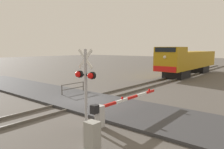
% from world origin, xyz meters
% --- Properties ---
extents(ground_plane, '(160.00, 160.00, 0.00)m').
position_xyz_m(ground_plane, '(0.00, 0.00, 0.00)').
color(ground_plane, '#514C47').
extents(rail_track_left, '(0.08, 80.00, 0.15)m').
position_xyz_m(rail_track_left, '(-0.72, 0.00, 0.07)').
color(rail_track_left, '#59544C').
rests_on(rail_track_left, ground_plane).
extents(rail_track_right, '(0.08, 80.00, 0.15)m').
position_xyz_m(rail_track_right, '(0.72, 0.00, 0.07)').
color(rail_track_right, '#59544C').
rests_on(rail_track_right, ground_plane).
extents(road_surface, '(36.00, 4.56, 0.16)m').
position_xyz_m(road_surface, '(0.00, 0.00, 0.08)').
color(road_surface, '#38383A').
rests_on(road_surface, ground_plane).
extents(locomotive, '(2.96, 15.81, 3.94)m').
position_xyz_m(locomotive, '(0.00, 19.87, 2.02)').
color(locomotive, black).
rests_on(locomotive, ground_plane).
extents(crossing_signal, '(1.18, 0.33, 3.76)m').
position_xyz_m(crossing_signal, '(3.50, -3.31, 2.31)').
color(crossing_signal, '#ADADB2').
rests_on(crossing_signal, ground_plane).
extents(crossing_gate, '(0.36, 5.85, 1.17)m').
position_xyz_m(crossing_gate, '(3.98, -2.07, 0.73)').
color(crossing_gate, silver).
rests_on(crossing_gate, ground_plane).
extents(utility_cabinet, '(0.50, 0.43, 1.10)m').
position_xyz_m(utility_cabinet, '(5.37, -4.76, 0.55)').
color(utility_cabinet, '#999993').
rests_on(utility_cabinet, ground_plane).
extents(guard_railing, '(0.08, 2.32, 0.95)m').
position_xyz_m(guard_railing, '(-2.60, 1.03, 0.61)').
color(guard_railing, '#4C4742').
rests_on(guard_railing, ground_plane).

